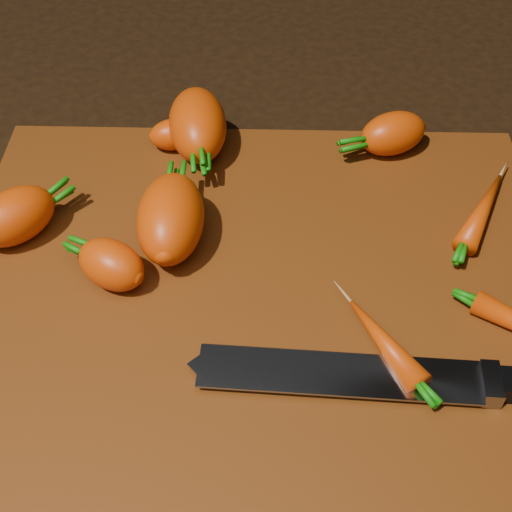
{
  "coord_description": "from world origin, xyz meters",
  "views": [
    {
      "loc": [
        0.01,
        -0.38,
        0.46
      ],
      "look_at": [
        0.0,
        0.01,
        0.03
      ],
      "focal_mm": 50.0,
      "sensor_mm": 36.0,
      "label": 1
    }
  ],
  "objects": [
    {
      "name": "carrot_3",
      "position": [
        -0.07,
        0.04,
        0.04
      ],
      "size": [
        0.06,
        0.1,
        0.06
      ],
      "primitive_type": "ellipsoid",
      "rotation": [
        0.0,
        0.0,
        1.57
      ],
      "color": "#D93D01",
      "rests_on": "cutting_board"
    },
    {
      "name": "cutting_board",
      "position": [
        0.0,
        0.0,
        0.01
      ],
      "size": [
        0.5,
        0.4,
        0.01
      ],
      "primitive_type": "cube",
      "color": "#5D2808",
      "rests_on": "ground"
    },
    {
      "name": "ground",
      "position": [
        0.0,
        0.0,
        -0.01
      ],
      "size": [
        2.0,
        2.0,
        0.01
      ],
      "primitive_type": "cube",
      "color": "black"
    },
    {
      "name": "carrot_4",
      "position": [
        0.13,
        0.17,
        0.03
      ],
      "size": [
        0.08,
        0.06,
        0.04
      ],
      "primitive_type": "ellipsoid",
      "rotation": [
        0.0,
        0.0,
        3.54
      ],
      "color": "#D93D01",
      "rests_on": "cutting_board"
    },
    {
      "name": "carrot_6",
      "position": [
        0.2,
        0.08,
        0.02
      ],
      "size": [
        0.07,
        0.1,
        0.02
      ],
      "primitive_type": "ellipsoid",
      "rotation": [
        0.0,
        0.0,
        1.08
      ],
      "color": "#D93D01",
      "rests_on": "cutting_board"
    },
    {
      "name": "carrot_1",
      "position": [
        -0.12,
        -0.0,
        0.03
      ],
      "size": [
        0.07,
        0.06,
        0.04
      ],
      "primitive_type": "ellipsoid",
      "rotation": [
        0.0,
        0.0,
        2.6
      ],
      "color": "#D93D01",
      "rests_on": "cutting_board"
    },
    {
      "name": "carrot_8",
      "position": [
        0.1,
        -0.07,
        0.02
      ],
      "size": [
        0.06,
        0.09,
        0.02
      ],
      "primitive_type": "ellipsoid",
      "rotation": [
        0.0,
        0.0,
        2.1
      ],
      "color": "#D93D01",
      "rests_on": "cutting_board"
    },
    {
      "name": "knife",
      "position": [
        0.08,
        -0.1,
        0.02
      ],
      "size": [
        0.34,
        0.05,
        0.02
      ],
      "rotation": [
        0.0,
        0.0,
        -0.05
      ],
      "color": "gray",
      "rests_on": "cutting_board"
    },
    {
      "name": "carrot_5",
      "position": [
        -0.08,
        0.17,
        0.03
      ],
      "size": [
        0.05,
        0.04,
        0.03
      ],
      "primitive_type": "ellipsoid",
      "rotation": [
        0.0,
        0.0,
        0.22
      ],
      "color": "#D93D01",
      "rests_on": "cutting_board"
    },
    {
      "name": "carrot_0",
      "position": [
        -0.21,
        0.05,
        0.04
      ],
      "size": [
        0.08,
        0.08,
        0.05
      ],
      "primitive_type": "ellipsoid",
      "rotation": [
        0.0,
        0.0,
        0.79
      ],
      "color": "#D93D01",
      "rests_on": "cutting_board"
    },
    {
      "name": "carrot_2",
      "position": [
        -0.06,
        0.17,
        0.04
      ],
      "size": [
        0.07,
        0.1,
        0.06
      ],
      "primitive_type": "ellipsoid",
      "rotation": [
        0.0,
        0.0,
        -1.44
      ],
      "color": "#D93D01",
      "rests_on": "cutting_board"
    }
  ]
}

